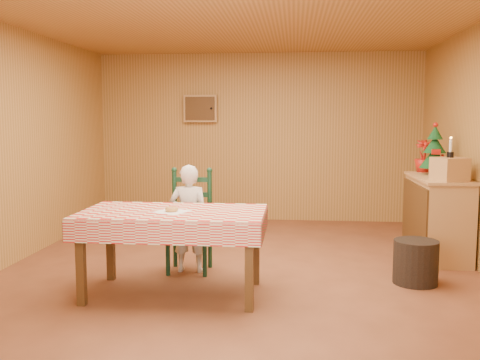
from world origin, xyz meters
name	(u,v)px	position (x,y,z in m)	size (l,w,h in m)	color
ground	(238,273)	(0.00, 0.00, 0.00)	(6.00, 6.00, 0.00)	brown
cabin_walls	(243,97)	(0.00, 0.53, 1.83)	(5.10, 6.05, 2.65)	#A97C3D
dining_table	(173,220)	(-0.51, -0.71, 0.69)	(1.66, 0.96, 0.77)	#4E3014
ladder_chair	(190,223)	(-0.51, 0.07, 0.50)	(0.44, 0.40, 1.08)	black
seated_child	(189,218)	(-0.51, 0.02, 0.56)	(0.41, 0.27, 1.12)	silver
napkin	(172,212)	(-0.51, -0.76, 0.77)	(0.26, 0.26, 0.00)	white
donut	(172,209)	(-0.51, -0.76, 0.79)	(0.12, 0.12, 0.04)	#BF8844
shelf_unit	(437,217)	(2.21, 0.93, 0.47)	(0.54, 1.24, 0.93)	tan
crate	(450,169)	(2.22, 0.53, 1.06)	(0.30, 0.30, 0.25)	tan
christmas_tree	(435,151)	(2.22, 1.18, 1.21)	(0.34, 0.34, 0.62)	#4E3014
flower_arrangement	(424,156)	(2.17, 1.48, 1.13)	(0.23, 0.23, 0.40)	#A5180F
candle_set	(450,151)	(2.22, 0.53, 1.24)	(0.07, 0.07, 0.22)	black
storage_bin	(416,262)	(1.75, -0.17, 0.21)	(0.43, 0.43, 0.43)	black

